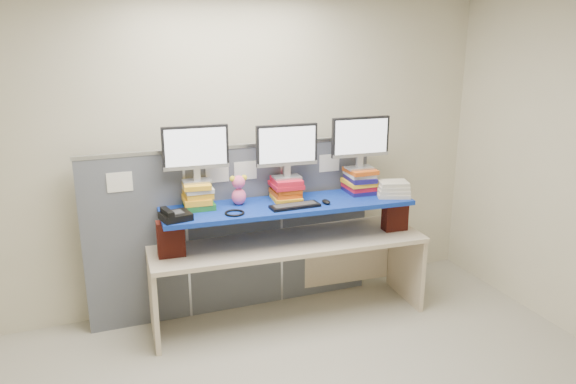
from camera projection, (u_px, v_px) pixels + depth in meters
name	position (u px, v px, depth m)	size (l,w,h in m)	color
room	(316.00, 225.00, 3.22)	(5.00, 4.00, 2.80)	beige
cubicle_partition	(235.00, 229.00, 4.99)	(2.60, 0.06, 1.53)	#50545E
desk	(288.00, 255.00, 4.89)	(2.41, 0.83, 0.72)	beige
brick_pier_left	(171.00, 239.00, 4.47)	(0.22, 0.12, 0.29)	maroon
brick_pier_right	(395.00, 214.00, 5.06)	(0.22, 0.12, 0.29)	maroon
blue_board	(288.00, 205.00, 4.76)	(2.14, 0.53, 0.04)	navy
book_stack_left	(198.00, 195.00, 4.62)	(0.26, 0.31, 0.22)	#1C6B25
book_stack_center	(286.00, 189.00, 4.85)	(0.27, 0.32, 0.19)	yellow
book_stack_right	(359.00, 181.00, 5.05)	(0.25, 0.32, 0.22)	#1A1459
monitor_left	(196.00, 150.00, 4.51)	(0.54, 0.16, 0.47)	#A0A0A5
monitor_center	(287.00, 148.00, 4.75)	(0.54, 0.16, 0.47)	#A0A0A5
monitor_right	(360.00, 140.00, 4.94)	(0.54, 0.16, 0.47)	#A0A0A5
keyboard	(295.00, 206.00, 4.65)	(0.42, 0.15, 0.03)	black
mouse	(326.00, 202.00, 4.74)	(0.06, 0.11, 0.03)	black
desk_phone	(175.00, 216.00, 4.34)	(0.25, 0.23, 0.09)	black
headset	(235.00, 213.00, 4.48)	(0.16, 0.16, 0.02)	black
plush_toy	(239.00, 190.00, 4.69)	(0.15, 0.11, 0.25)	#FD6094
binder_stack	(393.00, 189.00, 4.95)	(0.34, 0.30, 0.13)	beige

